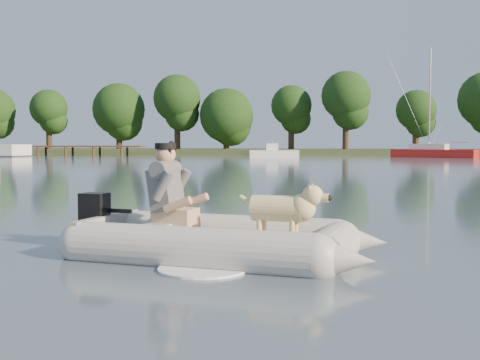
# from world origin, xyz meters

# --- Properties ---
(water) EXTENTS (160.00, 160.00, 0.00)m
(water) POSITION_xyz_m (0.00, 0.00, 0.00)
(water) COLOR slate
(water) RESTS_ON ground
(shore_bank) EXTENTS (160.00, 12.00, 0.70)m
(shore_bank) POSITION_xyz_m (0.00, 62.00, 0.25)
(shore_bank) COLOR #47512D
(shore_bank) RESTS_ON water
(dock) EXTENTS (18.00, 2.00, 1.04)m
(dock) POSITION_xyz_m (-26.00, 52.00, 0.52)
(dock) COLOR #4C331E
(dock) RESTS_ON water
(treeline) EXTENTS (91.47, 7.35, 9.27)m
(treeline) POSITION_xyz_m (7.37, 61.06, 5.32)
(treeline) COLOR #332316
(treeline) RESTS_ON shore_bank
(dinghy) EXTENTS (5.41, 4.30, 1.43)m
(dinghy) POSITION_xyz_m (0.19, -0.70, 0.61)
(dinghy) COLOR #A1A19C
(dinghy) RESTS_ON water
(man) EXTENTS (0.86, 0.77, 1.11)m
(man) POSITION_xyz_m (-0.51, -0.50, 0.80)
(man) COLOR #57585C
(man) RESTS_ON dinghy
(dog) EXTENTS (1.01, 0.52, 0.64)m
(dog) POSITION_xyz_m (0.85, -0.77, 0.54)
(dog) COLOR tan
(dog) RESTS_ON dinghy
(outboard_motor) EXTENTS (0.48, 0.38, 0.81)m
(outboard_motor) POSITION_xyz_m (-1.50, -0.37, 0.32)
(outboard_motor) COLOR black
(outboard_motor) RESTS_ON dinghy
(motorboat) EXTENTS (4.65, 2.40, 1.88)m
(motorboat) POSITION_xyz_m (-3.00, 44.89, 0.85)
(motorboat) COLOR white
(motorboat) RESTS_ON water
(sailboat) EXTENTS (7.58, 5.09, 10.09)m
(sailboat) POSITION_xyz_m (11.16, 48.86, 0.44)
(sailboat) COLOR red
(sailboat) RESTS_ON water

